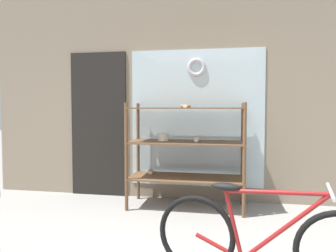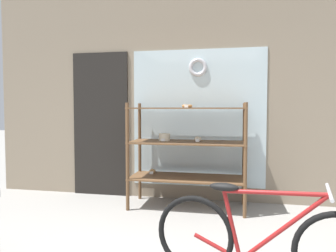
{
  "view_description": "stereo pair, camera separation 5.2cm",
  "coord_description": "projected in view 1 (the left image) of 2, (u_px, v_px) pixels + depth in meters",
  "views": [
    {
      "loc": [
        0.65,
        -1.73,
        1.29
      ],
      "look_at": [
        0.06,
        1.46,
        1.11
      ],
      "focal_mm": 35.0,
      "sensor_mm": 36.0,
      "label": 1
    },
    {
      "loc": [
        0.71,
        -1.72,
        1.29
      ],
      "look_at": [
        0.06,
        1.46,
        1.11
      ],
      "focal_mm": 35.0,
      "sensor_mm": 36.0,
      "label": 2
    }
  ],
  "objects": [
    {
      "name": "storefront_facade",
      "position": [
        180.0,
        94.0,
        4.63
      ],
      "size": [
        5.74,
        0.13,
        3.03
      ],
      "color": "gray",
      "rests_on": "ground_plane"
    },
    {
      "name": "bicycle",
      "position": [
        262.0,
        240.0,
        2.36
      ],
      "size": [
        1.6,
        0.48,
        0.75
      ],
      "rotation": [
        0.0,
        0.0,
        -0.19
      ],
      "color": "black",
      "rests_on": "ground_plane"
    },
    {
      "name": "display_case",
      "position": [
        185.0,
        145.0,
        4.22
      ],
      "size": [
        1.48,
        0.59,
        1.36
      ],
      "color": "brown",
      "rests_on": "ground_plane"
    }
  ]
}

